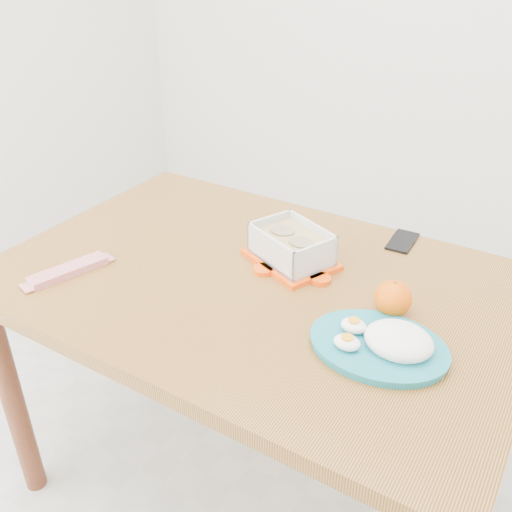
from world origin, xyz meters
The scene contains 7 objects.
ground centered at (0.00, 0.00, 0.00)m, with size 3.50×3.50×0.00m, color #B7B7B2.
dining_table centered at (-0.05, 0.06, 0.66)m, with size 1.27×0.86×0.75m.
food_container centered at (-0.01, 0.17, 0.80)m, with size 0.27×0.24×0.09m.
orange_fruit centered at (0.28, 0.08, 0.79)m, with size 0.08×0.08×0.08m, color orange.
rice_plate centered at (0.32, -0.05, 0.77)m, with size 0.30×0.30×0.08m.
candy_bar centered at (-0.45, -0.17, 0.76)m, with size 0.19×0.05×0.02m, color #B60918.
smartphone centered at (0.20, 0.41, 0.75)m, with size 0.06×0.12×0.01m, color black.
Camera 1 is at (0.56, -0.95, 1.50)m, focal length 40.00 mm.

